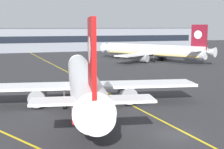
% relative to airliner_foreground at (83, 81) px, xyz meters
% --- Properties ---
extents(ground_plane, '(400.00, 400.00, 0.00)m').
position_rel_airliner_foreground_xyz_m(ground_plane, '(5.52, -15.35, -3.37)').
color(ground_plane, '#2D2D30').
extents(taxiway_centreline, '(8.92, 179.81, 0.01)m').
position_rel_airliner_foreground_xyz_m(taxiway_centreline, '(5.52, 14.65, -3.37)').
color(taxiway_centreline, yellow).
rests_on(taxiway_centreline, ground).
extents(taxiway_lead_in_stripe, '(27.58, 53.56, 0.01)m').
position_rel_airliner_foreground_xyz_m(taxiway_lead_in_stripe, '(-8.48, -13.35, -3.37)').
color(taxiway_lead_in_stripe, yellow).
rests_on(taxiway_lead_in_stripe, ground).
extents(airliner_foreground, '(32.33, 41.25, 11.65)m').
position_rel_airliner_foreground_xyz_m(airliner_foreground, '(0.00, 0.00, 0.00)').
color(airliner_foreground, white).
rests_on(airliner_foreground, ground).
extents(airliner_background, '(29.34, 36.44, 11.46)m').
position_rel_airliner_foreground_xyz_m(airliner_background, '(35.16, 49.76, -0.06)').
color(airliner_background, white).
rests_on(airliner_background, ground).
extents(terminal_building, '(143.15, 12.40, 10.57)m').
position_rel_airliner_foreground_xyz_m(terminal_building, '(10.16, 104.18, 1.92)').
color(terminal_building, gray).
rests_on(terminal_building, ground).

